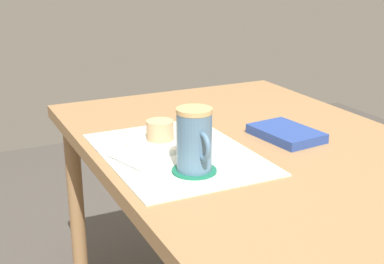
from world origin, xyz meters
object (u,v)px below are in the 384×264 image
(small_book, at_px, (286,133))
(coffee_mug, at_px, (195,140))
(pastry_plate, at_px, (160,142))
(pastry, at_px, (160,130))
(dining_table, at_px, (257,171))

(small_book, bearing_deg, coffee_mug, -77.21)
(pastry_plate, height_order, pastry, pastry)
(dining_table, relative_size, coffee_mug, 8.57)
(pastry_plate, xyz_separation_m, pastry, (0.00, 0.00, 0.03))
(small_book, bearing_deg, dining_table, -91.26)
(coffee_mug, xyz_separation_m, small_book, (-0.11, 0.32, -0.07))
(dining_table, distance_m, pastry_plate, 0.26)
(pastry_plate, height_order, small_book, small_book)
(pastry_plate, relative_size, small_book, 0.96)
(pastry, height_order, coffee_mug, coffee_mug)
(pastry, relative_size, small_book, 0.37)
(coffee_mug, height_order, small_book, coffee_mug)
(pastry, distance_m, small_book, 0.33)
(pastry_plate, bearing_deg, pastry, 0.00)
(pastry_plate, distance_m, pastry, 0.03)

